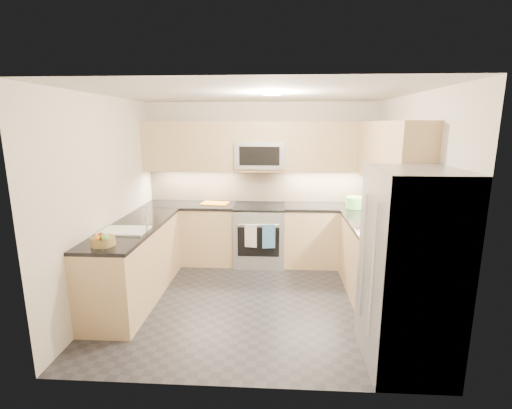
% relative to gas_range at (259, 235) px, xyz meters
% --- Properties ---
extents(floor, '(3.60, 3.20, 0.00)m').
position_rel_gas_range_xyz_m(floor, '(0.00, -1.28, -0.46)').
color(floor, '#24242A').
rests_on(floor, ground).
extents(ceiling, '(3.60, 3.20, 0.02)m').
position_rel_gas_range_xyz_m(ceiling, '(0.00, -1.28, 2.04)').
color(ceiling, beige).
rests_on(ceiling, wall_back).
extents(wall_back, '(3.60, 0.02, 2.50)m').
position_rel_gas_range_xyz_m(wall_back, '(0.00, 0.32, 0.79)').
color(wall_back, beige).
rests_on(wall_back, floor).
extents(wall_front, '(3.60, 0.02, 2.50)m').
position_rel_gas_range_xyz_m(wall_front, '(0.00, -2.88, 0.79)').
color(wall_front, beige).
rests_on(wall_front, floor).
extents(wall_left, '(0.02, 3.20, 2.50)m').
position_rel_gas_range_xyz_m(wall_left, '(-1.80, -1.28, 0.79)').
color(wall_left, beige).
rests_on(wall_left, floor).
extents(wall_right, '(0.02, 3.20, 2.50)m').
position_rel_gas_range_xyz_m(wall_right, '(1.80, -1.28, 0.79)').
color(wall_right, beige).
rests_on(wall_right, floor).
extents(base_cab_back_left, '(1.42, 0.60, 0.90)m').
position_rel_gas_range_xyz_m(base_cab_back_left, '(-1.09, 0.02, -0.01)').
color(base_cab_back_left, tan).
rests_on(base_cab_back_left, floor).
extents(base_cab_back_right, '(1.42, 0.60, 0.90)m').
position_rel_gas_range_xyz_m(base_cab_back_right, '(1.09, 0.02, -0.01)').
color(base_cab_back_right, tan).
rests_on(base_cab_back_right, floor).
extents(base_cab_right, '(0.60, 1.70, 0.90)m').
position_rel_gas_range_xyz_m(base_cab_right, '(1.50, -1.12, -0.01)').
color(base_cab_right, tan).
rests_on(base_cab_right, floor).
extents(base_cab_peninsula, '(0.60, 2.00, 0.90)m').
position_rel_gas_range_xyz_m(base_cab_peninsula, '(-1.50, -1.28, -0.01)').
color(base_cab_peninsula, tan).
rests_on(base_cab_peninsula, floor).
extents(countertop_back_left, '(1.42, 0.63, 0.04)m').
position_rel_gas_range_xyz_m(countertop_back_left, '(-1.09, 0.02, 0.47)').
color(countertop_back_left, black).
rests_on(countertop_back_left, base_cab_back_left).
extents(countertop_back_right, '(1.42, 0.63, 0.04)m').
position_rel_gas_range_xyz_m(countertop_back_right, '(1.09, 0.02, 0.47)').
color(countertop_back_right, black).
rests_on(countertop_back_right, base_cab_back_right).
extents(countertop_right, '(0.63, 1.70, 0.04)m').
position_rel_gas_range_xyz_m(countertop_right, '(1.50, -1.12, 0.47)').
color(countertop_right, black).
rests_on(countertop_right, base_cab_right).
extents(countertop_peninsula, '(0.63, 2.00, 0.04)m').
position_rel_gas_range_xyz_m(countertop_peninsula, '(-1.50, -1.28, 0.47)').
color(countertop_peninsula, black).
rests_on(countertop_peninsula, base_cab_peninsula).
extents(upper_cab_back, '(3.60, 0.35, 0.75)m').
position_rel_gas_range_xyz_m(upper_cab_back, '(0.00, 0.15, 1.37)').
color(upper_cab_back, tan).
rests_on(upper_cab_back, wall_back).
extents(upper_cab_right, '(0.35, 1.95, 0.75)m').
position_rel_gas_range_xyz_m(upper_cab_right, '(1.62, -1.00, 1.37)').
color(upper_cab_right, tan).
rests_on(upper_cab_right, wall_right).
extents(backsplash_back, '(3.60, 0.01, 0.51)m').
position_rel_gas_range_xyz_m(backsplash_back, '(0.00, 0.32, 0.74)').
color(backsplash_back, tan).
rests_on(backsplash_back, wall_back).
extents(backsplash_right, '(0.01, 2.30, 0.51)m').
position_rel_gas_range_xyz_m(backsplash_right, '(1.80, -0.82, 0.74)').
color(backsplash_right, tan).
rests_on(backsplash_right, wall_right).
extents(gas_range, '(0.76, 0.65, 0.91)m').
position_rel_gas_range_xyz_m(gas_range, '(0.00, 0.00, 0.00)').
color(gas_range, '#979A9E').
rests_on(gas_range, floor).
extents(range_cooktop, '(0.76, 0.65, 0.03)m').
position_rel_gas_range_xyz_m(range_cooktop, '(0.00, 0.00, 0.46)').
color(range_cooktop, black).
rests_on(range_cooktop, gas_range).
extents(oven_door_glass, '(0.62, 0.02, 0.45)m').
position_rel_gas_range_xyz_m(oven_door_glass, '(0.00, -0.33, -0.01)').
color(oven_door_glass, black).
rests_on(oven_door_glass, gas_range).
extents(oven_handle, '(0.60, 0.02, 0.02)m').
position_rel_gas_range_xyz_m(oven_handle, '(0.00, -0.35, 0.26)').
color(oven_handle, '#B2B5BA').
rests_on(oven_handle, gas_range).
extents(microwave, '(0.76, 0.40, 0.40)m').
position_rel_gas_range_xyz_m(microwave, '(0.00, 0.12, 1.24)').
color(microwave, '#98999F').
rests_on(microwave, upper_cab_back).
extents(microwave_door, '(0.60, 0.01, 0.28)m').
position_rel_gas_range_xyz_m(microwave_door, '(0.00, -0.08, 1.24)').
color(microwave_door, black).
rests_on(microwave_door, microwave).
extents(refrigerator, '(0.70, 0.90, 1.80)m').
position_rel_gas_range_xyz_m(refrigerator, '(1.45, -2.43, 0.45)').
color(refrigerator, '#9A9DA2').
rests_on(refrigerator, floor).
extents(fridge_handle_left, '(0.02, 0.02, 1.20)m').
position_rel_gas_range_xyz_m(fridge_handle_left, '(1.08, -2.61, 0.49)').
color(fridge_handle_left, '#B2B5BA').
rests_on(fridge_handle_left, refrigerator).
extents(fridge_handle_right, '(0.02, 0.02, 1.20)m').
position_rel_gas_range_xyz_m(fridge_handle_right, '(1.08, -2.25, 0.49)').
color(fridge_handle_right, '#B2B5BA').
rests_on(fridge_handle_right, refrigerator).
extents(sink_basin, '(0.52, 0.38, 0.16)m').
position_rel_gas_range_xyz_m(sink_basin, '(-1.50, -1.53, 0.42)').
color(sink_basin, white).
rests_on(sink_basin, base_cab_peninsula).
extents(faucet, '(0.03, 0.03, 0.28)m').
position_rel_gas_range_xyz_m(faucet, '(-1.24, -1.53, 0.62)').
color(faucet, silver).
rests_on(faucet, countertop_peninsula).
extents(utensil_bowl, '(0.35, 0.35, 0.16)m').
position_rel_gas_range_xyz_m(utensil_bowl, '(1.44, -0.11, 0.57)').
color(utensil_bowl, '#5FC052').
rests_on(utensil_bowl, countertop_back_right).
extents(cutting_board, '(0.46, 0.35, 0.01)m').
position_rel_gas_range_xyz_m(cutting_board, '(-0.70, 0.06, 0.49)').
color(cutting_board, orange).
rests_on(cutting_board, countertop_back_left).
extents(fruit_basket, '(0.31, 0.31, 0.09)m').
position_rel_gas_range_xyz_m(fruit_basket, '(-1.51, -2.03, 0.53)').
color(fruit_basket, olive).
rests_on(fruit_basket, countertop_peninsula).
extents(fruit_apple, '(0.07, 0.07, 0.07)m').
position_rel_gas_range_xyz_m(fruit_apple, '(-1.51, -2.08, 0.60)').
color(fruit_apple, '#A32312').
rests_on(fruit_apple, fruit_basket).
extents(fruit_pear, '(0.07, 0.07, 0.07)m').
position_rel_gas_range_xyz_m(fruit_pear, '(-1.45, -2.11, 0.60)').
color(fruit_pear, '#70B84F').
rests_on(fruit_pear, fruit_basket).
extents(dish_towel_check, '(0.18, 0.05, 0.34)m').
position_rel_gas_range_xyz_m(dish_towel_check, '(-0.11, -0.37, 0.10)').
color(dish_towel_check, white).
rests_on(dish_towel_check, oven_handle).
extents(dish_towel_blue, '(0.19, 0.05, 0.36)m').
position_rel_gas_range_xyz_m(dish_towel_blue, '(0.15, -0.37, 0.10)').
color(dish_towel_blue, teal).
rests_on(dish_towel_blue, oven_handle).
extents(fruit_orange, '(0.06, 0.06, 0.06)m').
position_rel_gas_range_xyz_m(fruit_orange, '(-1.52, -2.13, 0.60)').
color(fruit_orange, orange).
rests_on(fruit_orange, fruit_basket).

